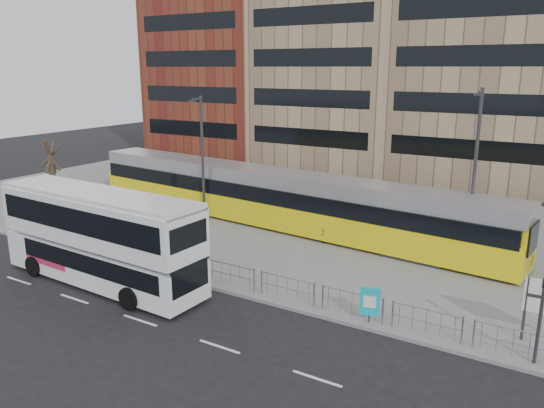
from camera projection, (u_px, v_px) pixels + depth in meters
The scene contains 15 objects.
ground at pixel (237, 296), 23.77m from camera, with size 120.00×120.00×0.00m, color black.
plaza at pixel (345, 227), 33.69m from camera, with size 64.00×24.00×0.15m, color gray.
kerb at pixel (238, 294), 23.79m from camera, with size 64.00×0.25×0.17m, color gray.
building_row at pixel (464, 34), 48.14m from camera, with size 70.40×18.40×31.20m.
pedestrian_barrier at pixel (281, 281), 22.94m from camera, with size 32.07×0.07×1.10m.
road_markings at pixel (198, 340), 19.96m from camera, with size 62.00×0.12×0.01m, color white.
double_decker_bus at pixel (100, 235), 24.60m from camera, with size 11.23×3.19×4.45m.
tram at pixel (275, 198), 33.55m from camera, with size 30.07×5.68×3.53m.
ad_panel at pixel (370, 302), 20.79m from camera, with size 0.77×0.28×1.47m.
pedestrian at pixel (325, 230), 30.32m from camera, with size 0.57×0.37×1.55m, color black.
traffic_light_west at pixel (208, 239), 24.90m from camera, with size 0.23×0.25×3.10m.
traffic_light_east at pixel (541, 310), 17.62m from camera, with size 0.17×0.21×3.10m.
lamp_post_west at pixel (202, 153), 34.26m from camera, with size 0.45×1.04×8.06m.
lamp_post_east at pixel (475, 170), 26.68m from camera, with size 0.45×1.04×8.85m.
bare_tree at pixel (48, 137), 35.15m from camera, with size 3.81×3.81×7.05m.
Camera 1 is at (12.73, -17.98, 9.96)m, focal length 35.00 mm.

